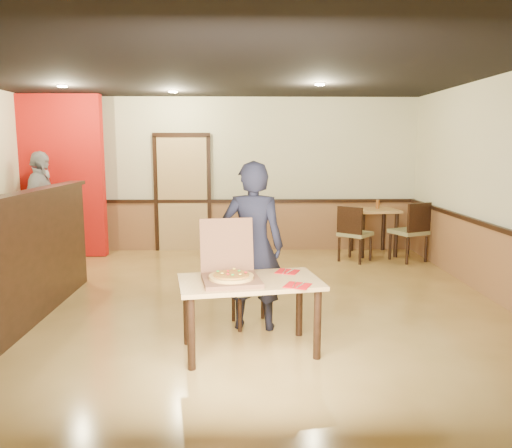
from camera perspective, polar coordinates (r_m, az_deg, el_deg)
The scene contains 25 objects.
floor at distance 6.03m, azimuth -4.52°, elevation -9.74°, with size 7.00×7.00×0.00m, color tan.
ceiling at distance 5.78m, azimuth -4.87°, elevation 17.60°, with size 7.00×7.00×0.00m, color black.
wall_back at distance 9.22m, azimuth -3.43°, elevation 5.64°, with size 7.00×7.00×0.00m, color beige.
wainscot_back at distance 9.29m, azimuth -3.38°, elevation -0.23°, with size 7.00×0.04×0.90m, color brown.
chair_rail_back at distance 9.21m, azimuth -3.41°, elevation 2.64°, with size 7.00×0.06×0.06m, color black.
wainscot_right at distance 6.67m, azimuth 26.84°, elevation -4.83°, with size 0.04×7.00×0.90m, color brown.
chair_rail_right at distance 6.57m, azimuth 26.98°, elevation -0.85°, with size 0.06×7.00×0.06m, color black.
back_door at distance 9.27m, azimuth -8.37°, elevation 3.41°, with size 0.90×0.06×2.10m, color tan.
booth_partition at distance 6.09m, azimuth -23.88°, elevation -3.10°, with size 0.20×3.10×1.44m.
red_accent_panel at distance 9.30m, azimuth -21.78°, elevation 5.05°, with size 1.60×0.20×2.78m, color #B6130D.
spot_a at distance 8.00m, azimuth -21.27°, elevation 14.47°, with size 0.14×0.14×0.02m, color #FFDDB2.
spot_b at distance 8.32m, azimuth -9.47°, elevation 14.70°, with size 0.14×0.14×0.02m, color #FFDDB2.
spot_c at distance 7.33m, azimuth 7.30°, elevation 15.55°, with size 0.14×0.14×0.02m, color #FFDDB2.
main_table at distance 4.68m, azimuth -0.72°, elevation -7.66°, with size 1.41×0.96×0.70m.
diner_chair at distance 5.45m, azimuth -0.65°, elevation -6.80°, with size 0.48×0.48×0.82m.
side_chair_left at distance 8.46m, azimuth 11.07°, elevation -0.84°, with size 0.66×0.66×0.94m.
side_chair_right at distance 8.71m, azimuth 17.39°, elevation -0.58°, with size 0.66×0.66×1.01m.
side_table at distance 9.14m, azimuth 13.32°, elevation 0.56°, with size 0.83×0.83×0.82m.
diner at distance 5.21m, azimuth -0.34°, elevation -2.54°, with size 0.65×0.43×1.78m, color black.
passerby at distance 8.92m, azimuth -23.28°, elevation 1.74°, with size 1.08×0.45×1.84m, color gray.
pizza_box at distance 4.61m, azimuth -2.94°, elevation -5.66°, with size 0.60×0.68×0.54m.
pizza at distance 4.56m, azimuth -2.84°, elevation -6.05°, with size 0.41×0.41×0.03m, color gold.
napkin_near at distance 4.48m, azimuth 4.76°, elevation -7.01°, with size 0.28×0.28×0.01m.
napkin_far at distance 4.95m, azimuth 3.60°, elevation -5.44°, with size 0.27×0.27×0.01m.
condiment at distance 9.18m, azimuth 13.74°, elevation 2.22°, with size 0.06×0.06×0.16m, color brown.
Camera 1 is at (0.34, -5.70, 1.92)m, focal length 35.00 mm.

